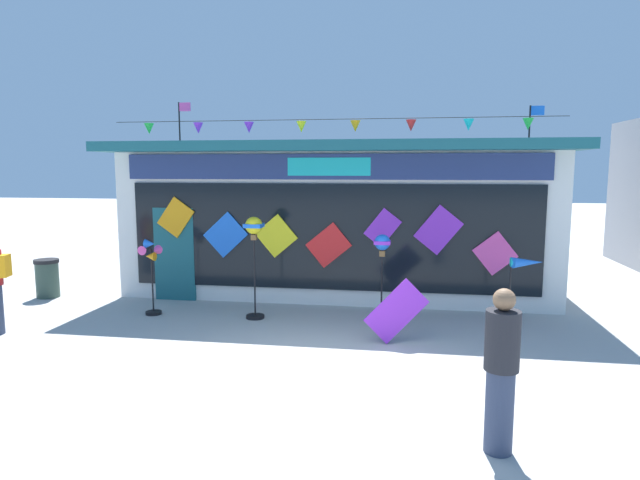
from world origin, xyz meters
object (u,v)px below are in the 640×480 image
wind_spinner_center_right (522,280)px  wind_spinner_far_left (151,263)px  kite_shop_building (345,213)px  wind_spinner_center_left (382,262)px  person_mid_plaza (501,370)px  display_kite_on_ground (396,311)px  trash_bin (47,278)px  wind_spinner_left (254,240)px

wind_spinner_center_right → wind_spinner_far_left: bearing=178.3°
kite_shop_building → wind_spinner_center_left: kite_shop_building is taller
person_mid_plaza → wind_spinner_far_left: bearing=-38.1°
display_kite_on_ground → person_mid_plaza: bearing=-71.8°
kite_shop_building → wind_spinner_center_left: size_ratio=5.86×
wind_spinner_center_right → trash_bin: 9.85m
wind_spinner_center_right → trash_bin: size_ratio=1.59×
wind_spinner_left → wind_spinner_center_left: wind_spinner_left is taller
person_mid_plaza → display_kite_on_ground: size_ratio=1.71×
wind_spinner_left → trash_bin: size_ratio=2.29×
wind_spinner_center_left → wind_spinner_center_right: (2.38, -0.27, -0.20)m
wind_spinner_center_left → wind_spinner_center_right: size_ratio=1.23×
wind_spinner_center_right → person_mid_plaza: (-1.00, -4.09, -0.10)m
wind_spinner_far_left → wind_spinner_center_right: size_ratio=1.10×
wind_spinner_far_left → wind_spinner_center_right: bearing=-1.7°
wind_spinner_far_left → display_kite_on_ground: wind_spinner_far_left is taller
wind_spinner_center_right → wind_spinner_left: bearing=176.6°
wind_spinner_far_left → person_mid_plaza: person_mid_plaza is taller
kite_shop_building → wind_spinner_center_left: 4.22m
wind_spinner_far_left → wind_spinner_center_left: bearing=0.8°
wind_spinner_left → trash_bin: wind_spinner_left is taller
wind_spinner_left → display_kite_on_ground: 3.04m
kite_shop_building → display_kite_on_ground: 5.40m
wind_spinner_center_left → person_mid_plaza: person_mid_plaza is taller
wind_spinner_center_left → wind_spinner_center_right: 2.40m
trash_bin → wind_spinner_center_right: bearing=-7.0°
wind_spinner_center_left → wind_spinner_center_right: wind_spinner_center_left is taller
wind_spinner_center_right → trash_bin: bearing=173.0°
kite_shop_building → person_mid_plaza: 8.79m
wind_spinner_center_left → trash_bin: bearing=172.8°
person_mid_plaza → trash_bin: size_ratio=1.98×
person_mid_plaza → wind_spinner_center_left: bearing=-74.0°
wind_spinner_far_left → trash_bin: (-2.96, 1.00, -0.59)m
trash_bin → kite_shop_building: bearing=26.3°
trash_bin → wind_spinner_center_left: bearing=-7.2°
person_mid_plaza → display_kite_on_ground: bearing=-73.4°
kite_shop_building → trash_bin: (-6.25, -3.09, -1.27)m
wind_spinner_center_left → display_kite_on_ground: (0.29, -1.04, -0.63)m
wind_spinner_left → display_kite_on_ground: wind_spinner_left is taller
wind_spinner_center_right → person_mid_plaza: person_mid_plaza is taller
wind_spinner_center_right → display_kite_on_ground: bearing=-159.7°
person_mid_plaza → display_kite_on_ground: 3.50m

